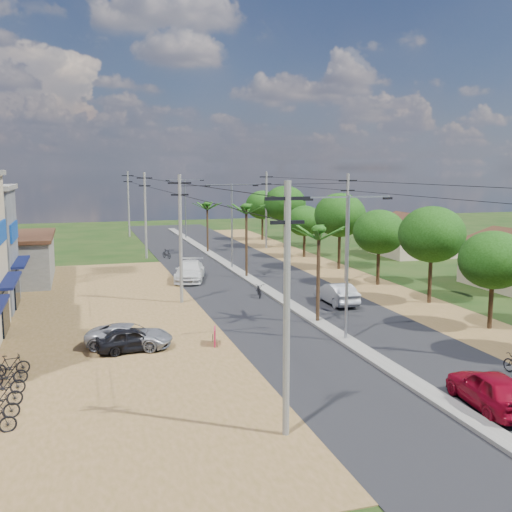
{
  "coord_description": "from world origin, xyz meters",
  "views": [
    {
      "loc": [
        -13.77,
        -28.97,
        9.41
      ],
      "look_at": [
        -1.3,
        12.78,
        3.0
      ],
      "focal_mm": 42.0,
      "sensor_mm": 36.0,
      "label": 1
    }
  ],
  "objects": [
    {
      "name": "streetlight_near",
      "position": [
        0.0,
        0.0,
        4.79
      ],
      "size": [
        5.1,
        0.18,
        8.0
      ],
      "color": "gray",
      "rests_on": "ground"
    },
    {
      "name": "tree_east_b",
      "position": [
        9.3,
        0.0,
        4.11
      ],
      "size": [
        4.0,
        4.0,
        5.83
      ],
      "color": "black",
      "rests_on": "ground"
    },
    {
      "name": "utility_pole_w_c",
      "position": [
        -7.0,
        34.0,
        4.76
      ],
      "size": [
        1.6,
        0.24,
        9.0
      ],
      "color": "#605E56",
      "rests_on": "ground"
    },
    {
      "name": "tree_east_c",
      "position": [
        9.7,
        7.0,
        4.86
      ],
      "size": [
        4.6,
        4.6,
        6.83
      ],
      "color": "black",
      "rests_on": "ground"
    },
    {
      "name": "car_silver_mid",
      "position": [
        3.29,
        8.52,
        0.74
      ],
      "size": [
        1.59,
        4.52,
        1.49
      ],
      "primitive_type": "imported",
      "rotation": [
        0.0,
        0.0,
        3.14
      ],
      "color": "gray",
      "rests_on": "ground"
    },
    {
      "name": "palm_median_far",
      "position": [
        0.0,
        36.0,
        5.26
      ],
      "size": [
        2.0,
        2.0,
        5.85
      ],
      "color": "black",
      "rests_on": "ground"
    },
    {
      "name": "tree_east_e",
      "position": [
        9.6,
        22.0,
        5.09
      ],
      "size": [
        4.8,
        4.8,
        7.14
      ],
      "color": "black",
      "rests_on": "ground"
    },
    {
      "name": "utility_pole_e_c",
      "position": [
        7.5,
        38.0,
        4.76
      ],
      "size": [
        1.6,
        0.24,
        9.0
      ],
      "color": "#605E56",
      "rests_on": "ground"
    },
    {
      "name": "car_red_near",
      "position": [
        1.5,
        -10.08,
        0.77
      ],
      "size": [
        2.32,
        4.69,
        1.54
      ],
      "primitive_type": "imported",
      "rotation": [
        0.0,
        0.0,
        3.03
      ],
      "color": "maroon",
      "rests_on": "ground"
    },
    {
      "name": "tree_east_d",
      "position": [
        9.4,
        14.0,
        4.34
      ],
      "size": [
        4.2,
        4.2,
        6.13
      ],
      "color": "black",
      "rests_on": "ground"
    },
    {
      "name": "roadside_sign",
      "position": [
        -7.0,
        1.42,
        0.46
      ],
      "size": [
        0.33,
        1.1,
        0.93
      ],
      "rotation": [
        0.0,
        0.0,
        -0.23
      ],
      "color": "maroon",
      "rests_on": "ground"
    },
    {
      "name": "median",
      "position": [
        0.0,
        18.0,
        0.09
      ],
      "size": [
        1.0,
        90.0,
        0.18
      ],
      "primitive_type": "cube",
      "color": "#605E56",
      "rests_on": "ground"
    },
    {
      "name": "utility_pole_w_d",
      "position": [
        -7.0,
        55.0,
        4.76
      ],
      "size": [
        1.6,
        0.24,
        9.0
      ],
      "color": "#605E56",
      "rests_on": "ground"
    },
    {
      "name": "palm_median_near",
      "position": [
        0.0,
        4.0,
        5.54
      ],
      "size": [
        2.0,
        2.0,
        6.15
      ],
      "color": "black",
      "rests_on": "ground"
    },
    {
      "name": "tree_east_h",
      "position": [
        9.5,
        46.0,
        4.64
      ],
      "size": [
        4.4,
        4.4,
        6.52
      ],
      "color": "black",
      "rests_on": "ground"
    },
    {
      "name": "streetlight_mid",
      "position": [
        0.0,
        25.0,
        4.79
      ],
      "size": [
        5.1,
        0.18,
        8.0
      ],
      "color": "gray",
      "rests_on": "ground"
    },
    {
      "name": "utility_pole_w_b",
      "position": [
        -7.0,
        12.0,
        4.76
      ],
      "size": [
        1.6,
        0.24,
        9.0
      ],
      "color": "#605E56",
      "rests_on": "ground"
    },
    {
      "name": "house_east_far",
      "position": [
        21.0,
        28.0,
        2.39
      ],
      "size": [
        7.6,
        7.5,
        4.6
      ],
      "color": "tan",
      "rests_on": "ground"
    },
    {
      "name": "streetlight_far",
      "position": [
        0.0,
        50.0,
        4.79
      ],
      "size": [
        5.1,
        0.18,
        8.0
      ],
      "color": "gray",
      "rests_on": "ground"
    },
    {
      "name": "parked_scooter_row",
      "position": [
        -16.98,
        -3.85,
        0.5
      ],
      "size": [
        1.73,
        7.35,
        1.0
      ],
      "color": "black",
      "rests_on": "ground"
    },
    {
      "name": "utility_pole_e_b",
      "position": [
        7.5,
        16.0,
        4.76
      ],
      "size": [
        1.6,
        0.24,
        9.0
      ],
      "color": "#605E56",
      "rests_on": "ground"
    },
    {
      "name": "road",
      "position": [
        0.0,
        15.0,
        0.02
      ],
      "size": [
        12.0,
        110.0,
        0.04
      ],
      "primitive_type": "cube",
      "color": "black",
      "rests_on": "ground"
    },
    {
      "name": "palm_median_mid",
      "position": [
        0.0,
        20.0,
        5.9
      ],
      "size": [
        2.0,
        2.0,
        6.55
      ],
      "color": "black",
      "rests_on": "ground"
    },
    {
      "name": "car_parked_silver",
      "position": [
        -11.42,
        2.16,
        0.62
      ],
      "size": [
        4.91,
        3.42,
        1.25
      ],
      "primitive_type": "imported",
      "rotation": [
        0.0,
        0.0,
        1.24
      ],
      "color": "gray",
      "rests_on": "ground"
    },
    {
      "name": "moto_rider_west_b",
      "position": [
        -5.0,
        33.19,
        0.49
      ],
      "size": [
        1.06,
        1.67,
        0.98
      ],
      "primitive_type": "imported",
      "rotation": [
        0.0,
        0.0,
        0.4
      ],
      "color": "black",
      "rests_on": "ground"
    },
    {
      "name": "ground",
      "position": [
        0.0,
        0.0,
        0.0
      ],
      "size": [
        160.0,
        160.0,
        0.0
      ],
      "primitive_type": "plane",
      "color": "black",
      "rests_on": "ground"
    },
    {
      "name": "dirt_shoulder_east",
      "position": [
        8.5,
        15.0,
        0.01
      ],
      "size": [
        5.0,
        90.0,
        0.03
      ],
      "primitive_type": "cube",
      "color": "brown",
      "rests_on": "ground"
    },
    {
      "name": "dirt_lot_west",
      "position": [
        -15.0,
        8.0,
        0.02
      ],
      "size": [
        18.0,
        46.0,
        0.04
      ],
      "primitive_type": "cube",
      "color": "brown",
      "rests_on": "ground"
    },
    {
      "name": "car_white_far",
      "position": [
        -4.93,
        20.07,
        0.81
      ],
      "size": [
        3.66,
        6.0,
        1.62
      ],
      "primitive_type": "imported",
      "rotation": [
        0.0,
        0.0,
        -0.27
      ],
      "color": "silver",
      "rests_on": "ground"
    },
    {
      "name": "tree_east_g",
      "position": [
        9.8,
        38.0,
        5.24
      ],
      "size": [
        5.0,
        5.0,
        7.38
      ],
      "color": "black",
      "rests_on": "ground"
    },
    {
      "name": "moto_rider_west_a",
      "position": [
        -1.2,
        12.31,
        0.5
      ],
      "size": [
        1.02,
        2.0,
        1.0
      ],
      "primitive_type": "imported",
      "rotation": [
        0.0,
        0.0,
        -0.19
      ],
      "color": "black",
      "rests_on": "ground"
    },
    {
      "name": "utility_pole_w_a",
      "position": [
        -7.0,
        -10.0,
        4.76
      ],
      "size": [
        1.6,
        0.24,
        9.0
      ],
      "color": "#605E56",
      "rests_on": "ground"
    },
    {
      "name": "tree_east_f",
      "position": [
        9.2,
        30.0,
        3.89
      ],
      "size": [
        3.8,
        3.8,
        5.52
      ],
      "color": "black",
      "rests_on": "ground"
    },
    {
      "name": "car_parked_dark",
      "position": [
        -11.36,
        1.52,
        0.63
      ],
      "size": [
        3.83,
        1.94,
        1.25
      ],
      "primitive_type": "imported",
      "rotation": [
        0.0,
        0.0,
        1.7
      ],
      "color": "black",
      "rests_on": "ground"
    }
  ]
}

